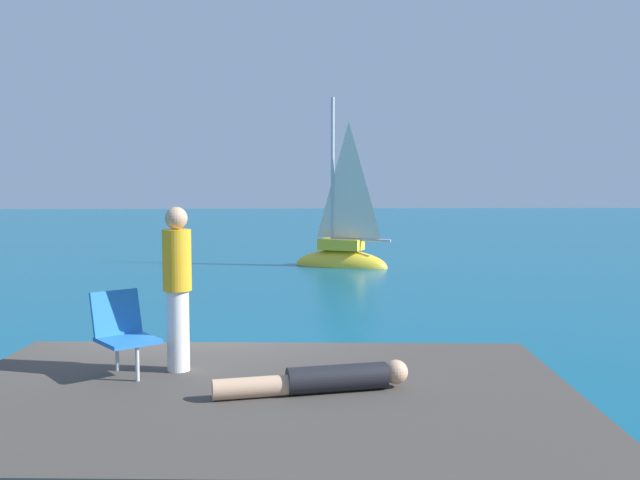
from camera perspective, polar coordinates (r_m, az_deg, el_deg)
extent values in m
plane|color=#0F5675|center=(9.58, -9.20, -13.11)|extent=(160.00, 160.00, 0.00)
cube|color=#423D38|center=(6.39, -5.11, -17.13)|extent=(5.94, 4.14, 1.08)
cube|color=#463933|center=(8.80, -9.88, -14.74)|extent=(1.55, 1.83, 1.04)
cube|color=#453B3C|center=(8.29, 7.49, -15.95)|extent=(1.60, 1.39, 1.03)
ellipsoid|color=yellow|center=(24.60, 1.78, -2.23)|extent=(3.69, 2.61, 1.21)
cube|color=yellow|center=(24.51, 1.78, -0.37)|extent=(1.75, 1.43, 0.40)
cylinder|color=#B7B7BC|center=(24.55, 1.07, 5.60)|extent=(0.13, 0.13, 5.49)
cylinder|color=#B2B2B7|center=(24.24, 3.49, 0.01)|extent=(2.03, 1.05, 0.11)
pyramid|color=silver|center=(24.33, 2.43, 5.08)|extent=(1.61, 0.82, 4.18)
cylinder|color=black|center=(6.12, 1.47, -11.57)|extent=(0.93, 0.39, 0.24)
cylinder|color=tan|center=(5.98, -5.65, -12.26)|extent=(0.72, 0.30, 0.18)
sphere|color=tan|center=(6.27, 6.42, -11.00)|extent=(0.22, 0.22, 0.22)
cylinder|color=white|center=(6.86, -11.88, -7.48)|extent=(0.22, 0.22, 0.80)
cylinder|color=gold|center=(6.75, -11.98, -1.66)|extent=(0.28, 0.28, 0.60)
sphere|color=tan|center=(6.72, -12.04, 1.82)|extent=(0.22, 0.22, 0.22)
cube|color=blue|center=(6.78, -15.91, -8.14)|extent=(0.69, 0.70, 0.04)
cube|color=blue|center=(6.97, -16.81, -5.93)|extent=(0.48, 0.40, 0.45)
cylinder|color=silver|center=(6.63, -15.15, -9.96)|extent=(0.04, 0.04, 0.35)
cylinder|color=silver|center=(7.05, -16.74, -9.13)|extent=(0.04, 0.04, 0.35)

